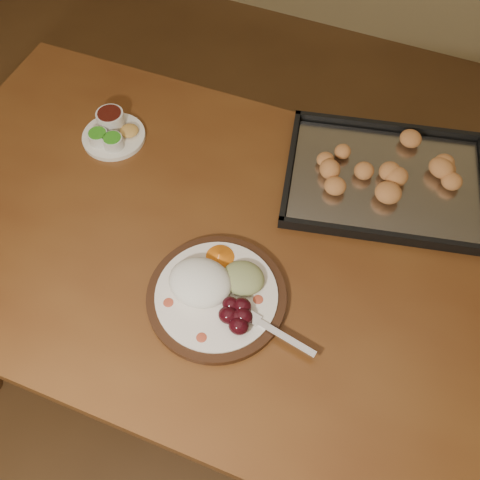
% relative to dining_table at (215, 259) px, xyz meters
% --- Properties ---
extents(ground, '(4.00, 4.00, 0.00)m').
position_rel_dining_table_xyz_m(ground, '(-0.25, -0.11, -0.65)').
color(ground, brown).
rests_on(ground, ground).
extents(dining_table, '(1.52, 0.93, 0.75)m').
position_rel_dining_table_xyz_m(dining_table, '(0.00, 0.00, 0.00)').
color(dining_table, brown).
rests_on(dining_table, ground).
extents(dinner_plate, '(0.38, 0.30, 0.07)m').
position_rel_dining_table_xyz_m(dinner_plate, '(0.07, -0.13, 0.12)').
color(dinner_plate, black).
rests_on(dinner_plate, dining_table).
extents(condiment_saucer, '(0.16, 0.16, 0.05)m').
position_rel_dining_table_xyz_m(condiment_saucer, '(-0.37, 0.18, 0.12)').
color(condiment_saucer, white).
rests_on(condiment_saucer, dining_table).
extents(baking_tray, '(0.55, 0.45, 0.05)m').
position_rel_dining_table_xyz_m(baking_tray, '(0.32, 0.31, 0.11)').
color(baking_tray, black).
rests_on(baking_tray, dining_table).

